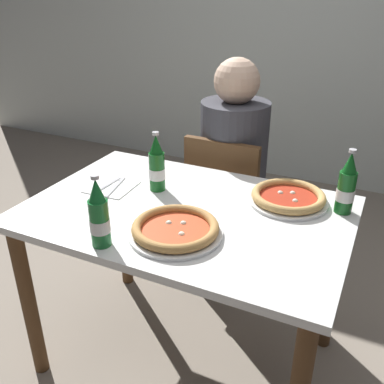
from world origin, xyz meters
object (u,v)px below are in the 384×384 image
(pizza_marinara_far, at_px, (175,229))
(beer_bottle_right, at_px, (347,187))
(chair_behind_table, at_px, (228,202))
(beer_bottle_center, at_px, (99,217))
(beer_bottle_left, at_px, (157,166))
(diner_seated, at_px, (232,181))
(napkin_with_cutlery, at_px, (111,187))
(dining_table_main, at_px, (186,235))
(pizza_margherita_near, at_px, (288,197))

(pizza_marinara_far, relative_size, beer_bottle_right, 1.31)
(pizza_marinara_far, height_order, beer_bottle_right, beer_bottle_right)
(chair_behind_table, height_order, beer_bottle_center, beer_bottle_center)
(pizza_marinara_far, bearing_deg, beer_bottle_left, 129.29)
(diner_seated, distance_m, beer_bottle_center, 1.03)
(diner_seated, relative_size, napkin_with_cutlery, 6.39)
(diner_seated, height_order, beer_bottle_center, diner_seated)
(napkin_with_cutlery, bearing_deg, beer_bottle_center, -58.91)
(chair_behind_table, xyz_separation_m, diner_seated, (0.00, 0.05, 0.10))
(beer_bottle_center, bearing_deg, pizza_marinara_far, 39.93)
(pizza_marinara_far, bearing_deg, diner_seated, 97.12)
(beer_bottle_right, relative_size, napkin_with_cutlery, 1.31)
(pizza_marinara_far, height_order, beer_bottle_left, beer_bottle_left)
(beer_bottle_left, relative_size, beer_bottle_right, 1.00)
(diner_seated, distance_m, beer_bottle_left, 0.63)
(dining_table_main, height_order, napkin_with_cutlery, napkin_with_cutlery)
(pizza_marinara_far, xyz_separation_m, beer_bottle_center, (-0.19, -0.16, 0.08))
(diner_seated, xyz_separation_m, beer_bottle_left, (-0.12, -0.56, 0.27))
(pizza_marinara_far, distance_m, beer_bottle_center, 0.26)
(diner_seated, bearing_deg, dining_table_main, -85.01)
(beer_bottle_right, xyz_separation_m, napkin_with_cutlery, (-0.90, -0.20, -0.10))
(dining_table_main, xyz_separation_m, pizza_margherita_near, (0.33, 0.22, 0.14))
(pizza_margherita_near, distance_m, napkin_with_cutlery, 0.72)
(chair_behind_table, relative_size, pizza_margherita_near, 2.76)
(pizza_margherita_near, height_order, beer_bottle_center, beer_bottle_center)
(chair_behind_table, bearing_deg, napkin_with_cutlery, 63.46)
(pizza_margherita_near, xyz_separation_m, beer_bottle_right, (0.20, 0.01, 0.08))
(diner_seated, xyz_separation_m, pizza_margherita_near, (0.39, -0.44, 0.19))
(beer_bottle_center, height_order, beer_bottle_right, same)
(dining_table_main, bearing_deg, diner_seated, 94.99)
(dining_table_main, height_order, beer_bottle_center, beer_bottle_center)
(chair_behind_table, height_order, pizza_margherita_near, chair_behind_table)
(diner_seated, relative_size, pizza_margherita_near, 3.93)
(dining_table_main, distance_m, beer_bottle_left, 0.30)
(pizza_marinara_far, bearing_deg, pizza_margherita_near, 54.59)
(beer_bottle_center, distance_m, beer_bottle_right, 0.88)
(pizza_marinara_far, distance_m, beer_bottle_left, 0.37)
(beer_bottle_center, bearing_deg, chair_behind_table, 85.03)
(beer_bottle_right, bearing_deg, dining_table_main, -156.34)
(beer_bottle_right, distance_m, napkin_with_cutlery, 0.93)
(pizza_margherita_near, height_order, pizza_marinara_far, same)
(beer_bottle_left, xyz_separation_m, napkin_with_cutlery, (-0.18, -0.07, -0.10))
(diner_seated, relative_size, beer_bottle_left, 4.89)
(diner_seated, bearing_deg, chair_behind_table, -92.15)
(dining_table_main, distance_m, beer_bottle_center, 0.42)
(diner_seated, relative_size, beer_bottle_right, 4.89)
(dining_table_main, distance_m, napkin_with_cutlery, 0.39)
(pizza_margherita_near, xyz_separation_m, napkin_with_cutlery, (-0.70, -0.19, -0.02))
(chair_behind_table, bearing_deg, beer_bottle_left, 77.92)
(dining_table_main, height_order, pizza_margherita_near, pizza_margherita_near)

